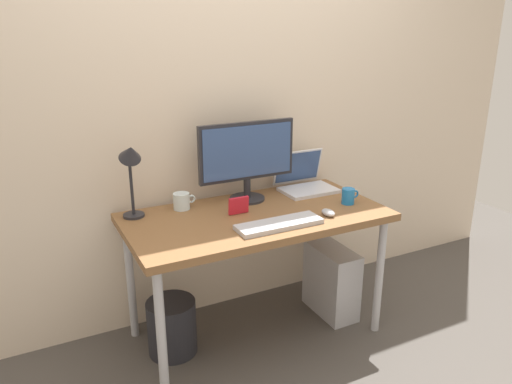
{
  "coord_description": "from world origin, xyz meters",
  "views": [
    {
      "loc": [
        -1.1,
        -2.17,
        1.67
      ],
      "look_at": [
        0.0,
        0.0,
        0.85
      ],
      "focal_mm": 34.61,
      "sensor_mm": 36.0,
      "label": 1
    }
  ],
  "objects_px": {
    "monitor": "(247,156)",
    "photo_frame": "(239,205)",
    "laptop": "(304,180)",
    "desk_lamp": "(131,164)",
    "glass_cup": "(182,201)",
    "mouse": "(328,213)",
    "wastebasket": "(172,327)",
    "desk": "(256,225)",
    "computer_tower": "(331,281)",
    "coffee_mug": "(348,196)",
    "keyboard": "(279,224)"
  },
  "relations": [
    {
      "from": "mouse",
      "to": "coffee_mug",
      "type": "relative_size",
      "value": 0.85
    },
    {
      "from": "monitor",
      "to": "photo_frame",
      "type": "height_order",
      "value": "monitor"
    },
    {
      "from": "keyboard",
      "to": "wastebasket",
      "type": "relative_size",
      "value": 1.47
    },
    {
      "from": "coffee_mug",
      "to": "mouse",
      "type": "bearing_deg",
      "value": -153.46
    },
    {
      "from": "keyboard",
      "to": "wastebasket",
      "type": "height_order",
      "value": "keyboard"
    },
    {
      "from": "keyboard",
      "to": "desk_lamp",
      "type": "bearing_deg",
      "value": 144.81
    },
    {
      "from": "photo_frame",
      "to": "desk",
      "type": "bearing_deg",
      "value": -22.89
    },
    {
      "from": "desk",
      "to": "photo_frame",
      "type": "distance_m",
      "value": 0.14
    },
    {
      "from": "desk_lamp",
      "to": "glass_cup",
      "type": "bearing_deg",
      "value": 5.67
    },
    {
      "from": "mouse",
      "to": "coffee_mug",
      "type": "xyz_separation_m",
      "value": [
        0.21,
        0.1,
        0.03
      ]
    },
    {
      "from": "glass_cup",
      "to": "keyboard",
      "type": "bearing_deg",
      "value": -52.64
    },
    {
      "from": "mouse",
      "to": "coffee_mug",
      "type": "height_order",
      "value": "coffee_mug"
    },
    {
      "from": "keyboard",
      "to": "laptop",
      "type": "bearing_deg",
      "value": 46.43
    },
    {
      "from": "desk_lamp",
      "to": "coffee_mug",
      "type": "distance_m",
      "value": 1.18
    },
    {
      "from": "keyboard",
      "to": "coffee_mug",
      "type": "relative_size",
      "value": 4.15
    },
    {
      "from": "glass_cup",
      "to": "computer_tower",
      "type": "bearing_deg",
      "value": -17.09
    },
    {
      "from": "desk_lamp",
      "to": "keyboard",
      "type": "height_order",
      "value": "desk_lamp"
    },
    {
      "from": "desk",
      "to": "keyboard",
      "type": "xyz_separation_m",
      "value": [
        0.02,
        -0.21,
        0.08
      ]
    },
    {
      "from": "laptop",
      "to": "photo_frame",
      "type": "xyz_separation_m",
      "value": [
        -0.53,
        -0.2,
        -0.01
      ]
    },
    {
      "from": "laptop",
      "to": "keyboard",
      "type": "distance_m",
      "value": 0.62
    },
    {
      "from": "mouse",
      "to": "glass_cup",
      "type": "bearing_deg",
      "value": 145.64
    },
    {
      "from": "keyboard",
      "to": "coffee_mug",
      "type": "bearing_deg",
      "value": 12.77
    },
    {
      "from": "mouse",
      "to": "wastebasket",
      "type": "height_order",
      "value": "mouse"
    },
    {
      "from": "mouse",
      "to": "photo_frame",
      "type": "relative_size",
      "value": 0.82
    },
    {
      "from": "desk_lamp",
      "to": "mouse",
      "type": "bearing_deg",
      "value": -24.65
    },
    {
      "from": "keyboard",
      "to": "computer_tower",
      "type": "bearing_deg",
      "value": 22.33
    },
    {
      "from": "keyboard",
      "to": "photo_frame",
      "type": "height_order",
      "value": "photo_frame"
    },
    {
      "from": "coffee_mug",
      "to": "monitor",
      "type": "bearing_deg",
      "value": 146.53
    },
    {
      "from": "coffee_mug",
      "to": "photo_frame",
      "type": "relative_size",
      "value": 0.96
    },
    {
      "from": "desk",
      "to": "coffee_mug",
      "type": "xyz_separation_m",
      "value": [
        0.53,
        -0.1,
        0.11
      ]
    },
    {
      "from": "keyboard",
      "to": "mouse",
      "type": "relative_size",
      "value": 4.89
    },
    {
      "from": "desk",
      "to": "mouse",
      "type": "relative_size",
      "value": 15.22
    },
    {
      "from": "glass_cup",
      "to": "wastebasket",
      "type": "relative_size",
      "value": 0.41
    },
    {
      "from": "laptop",
      "to": "desk_lamp",
      "type": "height_order",
      "value": "desk_lamp"
    },
    {
      "from": "monitor",
      "to": "desk_lamp",
      "type": "relative_size",
      "value": 1.37
    },
    {
      "from": "coffee_mug",
      "to": "computer_tower",
      "type": "relative_size",
      "value": 0.25
    },
    {
      "from": "keyboard",
      "to": "wastebasket",
      "type": "bearing_deg",
      "value": 152.48
    },
    {
      "from": "desk",
      "to": "desk_lamp",
      "type": "relative_size",
      "value": 3.31
    },
    {
      "from": "laptop",
      "to": "wastebasket",
      "type": "bearing_deg",
      "value": -168.67
    },
    {
      "from": "mouse",
      "to": "glass_cup",
      "type": "height_order",
      "value": "glass_cup"
    },
    {
      "from": "glass_cup",
      "to": "mouse",
      "type": "bearing_deg",
      "value": -34.36
    },
    {
      "from": "mouse",
      "to": "photo_frame",
      "type": "distance_m",
      "value": 0.47
    },
    {
      "from": "mouse",
      "to": "desk_lamp",
      "type": "bearing_deg",
      "value": 155.35
    },
    {
      "from": "monitor",
      "to": "computer_tower",
      "type": "relative_size",
      "value": 1.35
    },
    {
      "from": "desk_lamp",
      "to": "coffee_mug",
      "type": "xyz_separation_m",
      "value": [
        1.11,
        -0.31,
        -0.25
      ]
    },
    {
      "from": "mouse",
      "to": "wastebasket",
      "type": "relative_size",
      "value": 0.3
    },
    {
      "from": "desk",
      "to": "wastebasket",
      "type": "xyz_separation_m",
      "value": [
        -0.48,
        0.05,
        -0.51
      ]
    },
    {
      "from": "mouse",
      "to": "computer_tower",
      "type": "xyz_separation_m",
      "value": [
        0.18,
        0.19,
        -0.54
      ]
    },
    {
      "from": "desk",
      "to": "monitor",
      "type": "distance_m",
      "value": 0.39
    },
    {
      "from": "computer_tower",
      "to": "wastebasket",
      "type": "distance_m",
      "value": 0.99
    }
  ]
}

